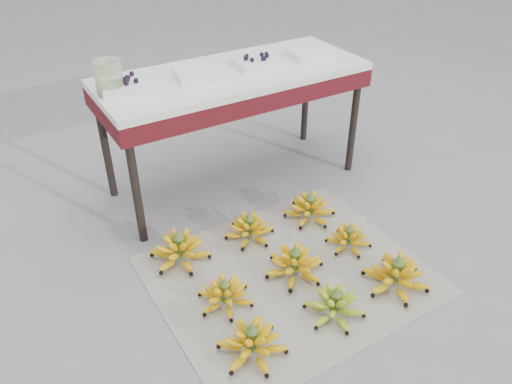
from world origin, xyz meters
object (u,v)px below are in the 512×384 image
bunch_mid_left (225,295)px  bunch_front_left (252,343)px  bunch_mid_right (349,238)px  bunch_back_left (180,250)px  newspaper_mat (289,275)px  bunch_mid_center (295,264)px  glass_jar (109,77)px  bunch_back_center (249,229)px  tray_right (257,62)px  tray_far_right (310,53)px  tray_far_left (129,85)px  vendor_table (233,85)px  bunch_front_center (335,305)px  bunch_back_right (310,209)px  tray_left (202,73)px  bunch_front_right (396,275)px

bunch_mid_left → bunch_front_left: bearing=-106.0°
bunch_mid_right → bunch_back_left: bearing=158.1°
newspaper_mat → bunch_mid_center: bunch_mid_center is taller
bunch_mid_center → glass_jar: bearing=96.4°
newspaper_mat → bunch_back_center: size_ratio=3.87×
tray_right → tray_far_right: bearing=-4.7°
bunch_back_center → tray_far_right: 1.10m
bunch_back_center → tray_far_left: tray_far_left is taller
vendor_table → glass_jar: (-0.67, 0.03, 0.17)m
tray_right → newspaper_mat: bearing=-111.7°
bunch_back_left → vendor_table: size_ratio=0.26×
bunch_mid_right → newspaper_mat: bearing=-174.8°
bunch_front_left → bunch_front_center: (0.41, -0.01, -0.00)m
bunch_back_left → vendor_table: (0.60, 0.50, 0.57)m
newspaper_mat → bunch_back_right: bunch_back_right is taller
newspaper_mat → tray_left: size_ratio=4.15×
bunch_front_center → tray_right: bearing=62.2°
bunch_mid_left → glass_jar: (-0.12, 0.91, 0.74)m
bunch_mid_right → glass_jar: bearing=136.4°
tray_far_left → bunch_front_center: bearing=-71.7°
tray_far_left → tray_left: tray_far_left is taller
vendor_table → newspaper_mat: bearing=-102.5°
bunch_front_center → vendor_table: size_ratio=0.21×
tray_left → bunch_mid_left: bearing=-112.1°
vendor_table → bunch_mid_left: bearing=-121.8°
tray_far_right → bunch_mid_right: bearing=-110.5°
newspaper_mat → tray_right: (0.35, 0.87, 0.74)m
bunch_mid_center → vendor_table: size_ratio=0.25×
bunch_front_left → bunch_back_center: bunch_front_left is taller
bunch_back_right → tray_left: (-0.35, 0.55, 0.68)m
tray_right → bunch_mid_right: bearing=-87.5°
bunch_front_left → tray_right: 1.54m
bunch_front_center → bunch_back_center: (-0.04, 0.66, -0.00)m
bunch_back_left → vendor_table: 0.96m
bunch_front_right → tray_right: 1.37m
tray_right → glass_jar: size_ratio=1.56×
bunch_front_right → bunch_mid_left: bearing=151.8°
bunch_mid_left → bunch_back_right: bearing=16.0°
bunch_front_center → bunch_front_left: bearing=166.1°
bunch_mid_left → bunch_back_left: size_ratio=0.74×
bunch_back_right → bunch_front_left: bearing=-160.2°
bunch_front_center → vendor_table: bearing=69.4°
bunch_back_left → glass_jar: size_ratio=2.32×
bunch_back_center → tray_right: 0.94m
bunch_mid_right → bunch_back_right: (-0.03, 0.31, 0.01)m
glass_jar → bunch_mid_right: bearing=-45.8°
bunch_front_center → newspaper_mat: bearing=82.2°
bunch_mid_center → tray_right: 1.16m
bunch_mid_center → bunch_front_center: bearing=-112.2°
newspaper_mat → bunch_back_left: bearing=137.2°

